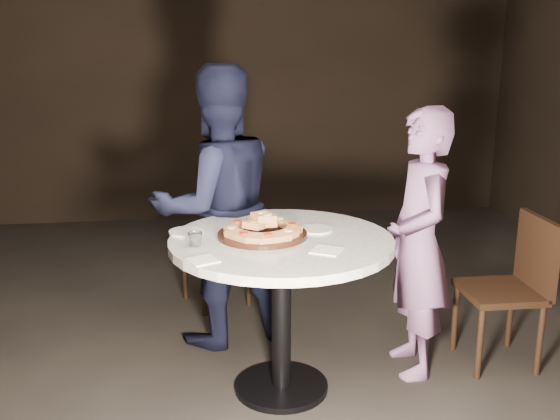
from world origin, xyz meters
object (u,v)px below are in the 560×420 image
(serving_board, at_px, (262,234))
(focaccia_pile, at_px, (262,227))
(table, at_px, (281,267))
(chair_right, at_px, (515,280))
(water_glass, at_px, (195,239))
(chair_far, at_px, (221,240))
(diner_navy, at_px, (217,208))
(diner_teal, at_px, (418,244))

(serving_board, bearing_deg, focaccia_pile, 88.20)
(table, relative_size, chair_right, 1.48)
(water_glass, xyz_separation_m, chair_right, (1.77, 0.20, -0.38))
(water_glass, bearing_deg, focaccia_pile, 18.89)
(chair_right, bearing_deg, serving_board, -85.29)
(chair_far, height_order, diner_navy, diner_navy)
(table, distance_m, water_glass, 0.47)
(table, distance_m, diner_teal, 0.78)
(diner_teal, bearing_deg, focaccia_pile, -82.00)
(table, relative_size, chair_far, 1.50)
(chair_right, bearing_deg, chair_far, -121.16)
(serving_board, bearing_deg, chair_right, 3.56)
(focaccia_pile, height_order, water_glass, focaccia_pile)
(table, distance_m, serving_board, 0.19)
(water_glass, relative_size, diner_teal, 0.05)
(chair_right, xyz_separation_m, diner_navy, (-1.64, 0.54, 0.34))
(focaccia_pile, bearing_deg, chair_far, 98.56)
(chair_right, xyz_separation_m, diner_teal, (-0.58, 0.00, 0.24))
(diner_teal, bearing_deg, chair_right, 91.88)
(focaccia_pile, height_order, chair_far, focaccia_pile)
(chair_far, bearing_deg, chair_right, 125.48)
(water_glass, bearing_deg, chair_right, 6.49)
(table, xyz_separation_m, chair_far, (-0.26, 1.14, -0.20))
(diner_navy, bearing_deg, chair_right, 144.05)
(chair_far, height_order, chair_right, chair_right)
(serving_board, relative_size, chair_right, 0.52)
(table, distance_m, chair_far, 1.18)
(water_glass, height_order, diner_teal, diner_teal)
(table, bearing_deg, water_glass, -169.70)
(water_glass, height_order, diner_navy, diner_navy)
(chair_right, relative_size, diner_teal, 0.58)
(table, height_order, serving_board, serving_board)
(table, relative_size, focaccia_pile, 3.18)
(chair_far, relative_size, diner_teal, 0.57)
(focaccia_pile, height_order, diner_navy, diner_navy)
(diner_navy, bearing_deg, table, 95.93)
(table, relative_size, water_glass, 17.42)
(serving_board, bearing_deg, diner_navy, 107.65)
(table, xyz_separation_m, serving_board, (-0.09, 0.03, 0.17))
(table, bearing_deg, chair_right, 5.28)
(serving_board, xyz_separation_m, water_glass, (-0.33, -0.11, 0.02))
(table, relative_size, serving_board, 2.82)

